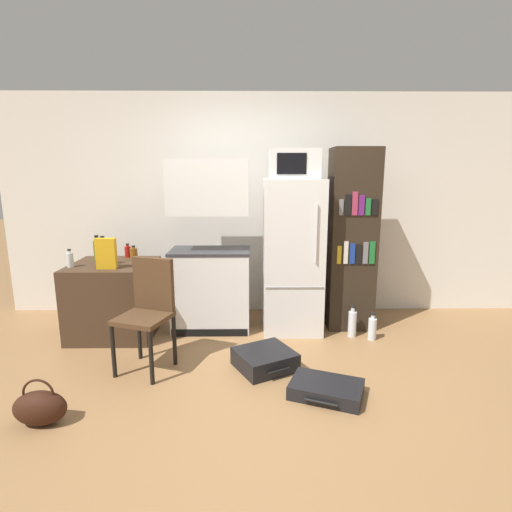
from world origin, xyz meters
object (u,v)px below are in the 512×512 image
object	(u,v)px
cereal_box	(106,254)
suitcase_large_flat	(265,359)
bowl	(143,261)
side_table	(115,299)
suitcase_small_flat	(326,389)
bottle_green_tall	(103,253)
bottle_amber_beer	(134,253)
water_bottle_middle	(352,323)
microwave	(294,164)
bottle_clear_short	(70,260)
bottle_olive_oil	(97,249)
refrigerator	(292,257)
handbag	(40,408)
kitchen_hutch	(210,255)
bottle_ketchup_red	(128,251)
chair	(149,304)
bookshelf	(351,240)
water_bottle_front	(372,328)

from	to	relation	value
cereal_box	suitcase_large_flat	bearing A→B (deg)	-20.67
bowl	suitcase_large_flat	xyz separation A→B (m)	(1.25, -0.86, -0.70)
side_table	suitcase_small_flat	bearing A→B (deg)	-31.93
bottle_green_tall	suitcase_small_flat	bearing A→B (deg)	-30.04
bottle_amber_beer	water_bottle_middle	xyz separation A→B (m)	(2.33, -0.34, -0.68)
side_table	bottle_green_tall	world-z (taller)	bottle_green_tall
microwave	bottle_green_tall	distance (m)	2.13
bottle_clear_short	bottle_olive_oil	bearing A→B (deg)	67.02
suitcase_large_flat	cereal_box	bearing A→B (deg)	131.60
refrigerator	bottle_clear_short	xyz separation A→B (m)	(-2.24, -0.26, 0.03)
refrigerator	handbag	size ratio (longest dim) A/B	4.50
microwave	water_bottle_middle	size ratio (longest dim) A/B	1.44
cereal_box	handbag	distance (m)	1.57
kitchen_hutch	suitcase_large_flat	size ratio (longest dim) A/B	2.96
bottle_ketchup_red	suitcase_large_flat	size ratio (longest dim) A/B	0.25
side_table	bottle_ketchup_red	world-z (taller)	bottle_ketchup_red
bottle_green_tall	bottle_amber_beer	size ratio (longest dim) A/B	2.01
side_table	bottle_clear_short	xyz separation A→B (m)	(-0.36, -0.15, 0.46)
bowl	water_bottle_middle	bearing A→B (deg)	-4.53
bottle_clear_short	bowl	size ratio (longest dim) A/B	1.38
bowl	cereal_box	distance (m)	0.42
bottle_ketchup_red	suitcase_large_flat	xyz separation A→B (m)	(1.49, -1.12, -0.75)
bottle_green_tall	chair	xyz separation A→B (m)	(0.61, -0.69, -0.32)
bowl	chair	distance (m)	0.87
bottle_clear_short	chair	bearing A→B (deg)	-33.14
kitchen_hutch	refrigerator	world-z (taller)	kitchen_hutch
side_table	kitchen_hutch	xyz separation A→B (m)	(1.00, 0.14, 0.44)
bottle_clear_short	kitchen_hutch	bearing A→B (deg)	12.13
side_table	bottle_olive_oil	xyz separation A→B (m)	(-0.21, 0.19, 0.49)
bottle_olive_oil	water_bottle_middle	distance (m)	2.82
microwave	kitchen_hutch	bearing A→B (deg)	177.52
bookshelf	bottle_amber_beer	distance (m)	2.36
refrigerator	bottle_ketchup_red	distance (m)	1.82
side_table	water_bottle_front	size ratio (longest dim) A/B	2.90
bottle_amber_beer	handbag	world-z (taller)	bottle_amber_beer
refrigerator	bookshelf	size ratio (longest dim) A/B	0.84
side_table	bottle_amber_beer	xyz separation A→B (m)	(0.16, 0.23, 0.44)
microwave	bottle_clear_short	world-z (taller)	microwave
kitchen_hutch	microwave	bearing A→B (deg)	-2.48
microwave	bowl	xyz separation A→B (m)	(-1.57, -0.05, -0.99)
bottle_olive_oil	handbag	size ratio (longest dim) A/B	0.74
bottle_ketchup_red	water_bottle_front	xyz separation A→B (m)	(2.61, -0.53, -0.71)
bottle_green_tall	water_bottle_front	world-z (taller)	bottle_green_tall
kitchen_hutch	bottle_ketchup_red	bearing A→B (deg)	168.73
refrigerator	bottle_green_tall	bearing A→B (deg)	-175.36
bottle_green_tall	bottle_clear_short	size ratio (longest dim) A/B	1.62
side_table	microwave	xyz separation A→B (m)	(1.88, 0.10, 1.39)
cereal_box	chair	size ratio (longest dim) A/B	0.31
kitchen_hutch	refrigerator	size ratio (longest dim) A/B	1.12
bookshelf	water_bottle_front	distance (m)	0.95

